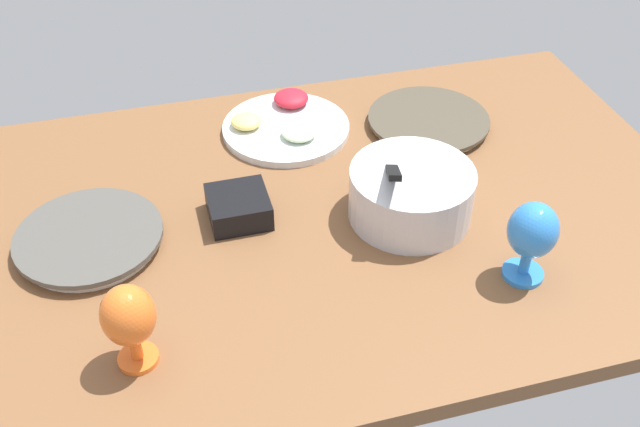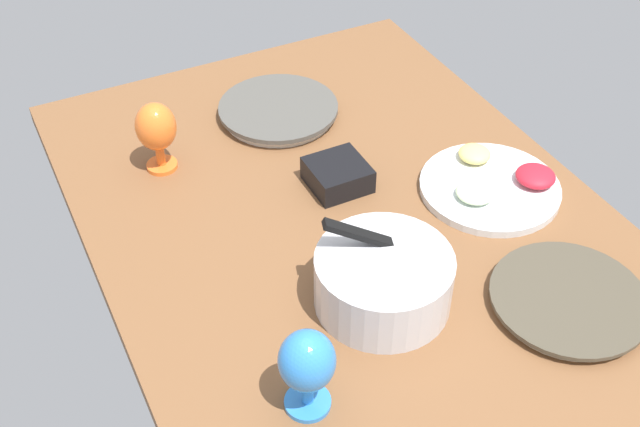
# 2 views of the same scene
# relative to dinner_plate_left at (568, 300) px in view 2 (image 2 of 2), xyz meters

# --- Properties ---
(ground_plane) EXTENTS (1.60, 1.04, 0.04)m
(ground_plane) POSITION_rel_dinner_plate_left_xyz_m (0.32, 0.25, -0.03)
(ground_plane) COLOR brown
(dinner_plate_left) EXTENTS (0.29, 0.29, 0.02)m
(dinner_plate_left) POSITION_rel_dinner_plate_left_xyz_m (0.00, 0.00, 0.00)
(dinner_plate_left) COLOR beige
(dinner_plate_left) RESTS_ON ground_plane
(dinner_plate_right) EXTENTS (0.29, 0.29, 0.03)m
(dinner_plate_right) POSITION_rel_dinner_plate_left_xyz_m (0.81, 0.23, 0.00)
(dinner_plate_right) COLOR silver
(dinner_plate_right) RESTS_ON ground_plane
(mixing_bowl) EXTENTS (0.26, 0.26, 0.18)m
(mixing_bowl) POSITION_rel_dinner_plate_left_xyz_m (0.16, 0.31, 0.05)
(mixing_bowl) COLOR silver
(mixing_bowl) RESTS_ON ground_plane
(fruit_platter) EXTENTS (0.31, 0.31, 0.05)m
(fruit_platter) POSITION_rel_dinner_plate_left_xyz_m (0.34, -0.07, 0.00)
(fruit_platter) COLOR silver
(fruit_platter) RESTS_ON ground_plane
(hurricane_glass_orange) EXTENTS (0.09, 0.09, 0.17)m
(hurricane_glass_orange) POSITION_rel_dinner_plate_left_xyz_m (0.74, 0.55, 0.09)
(hurricane_glass_orange) COLOR orange
(hurricane_glass_orange) RESTS_ON ground_plane
(hurricane_glass_blue) EXTENTS (0.09, 0.09, 0.17)m
(hurricane_glass_blue) POSITION_rel_dinner_plate_left_xyz_m (0.02, 0.53, 0.09)
(hurricane_glass_blue) COLOR #3182DB
(hurricane_glass_blue) RESTS_ON ground_plane
(square_bowl_black) EXTENTS (0.12, 0.12, 0.06)m
(square_bowl_black) POSITION_rel_dinner_plate_left_xyz_m (0.51, 0.22, 0.02)
(square_bowl_black) COLOR black
(square_bowl_black) RESTS_ON ground_plane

